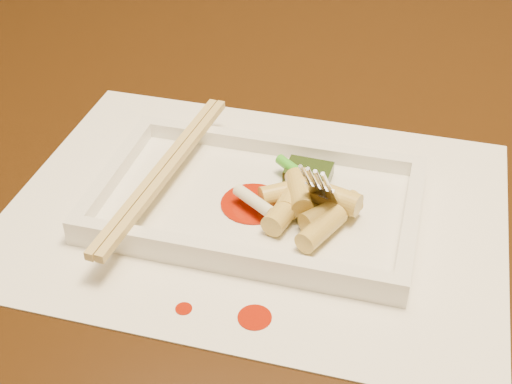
% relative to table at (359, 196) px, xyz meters
% --- Properties ---
extents(table, '(1.40, 0.90, 0.75)m').
position_rel_table_xyz_m(table, '(0.00, 0.00, 0.00)').
color(table, black).
rests_on(table, ground).
extents(placemat, '(0.40, 0.30, 0.00)m').
position_rel_table_xyz_m(placemat, '(-0.07, -0.17, 0.10)').
color(placemat, white).
rests_on(placemat, table).
extents(sauce_splatter_a, '(0.02, 0.02, 0.00)m').
position_rel_table_xyz_m(sauce_splatter_a, '(-0.04, -0.29, 0.10)').
color(sauce_splatter_a, '#9E1804').
rests_on(sauce_splatter_a, placemat).
extents(sauce_splatter_b, '(0.01, 0.01, 0.00)m').
position_rel_table_xyz_m(sauce_splatter_b, '(-0.09, -0.29, 0.10)').
color(sauce_splatter_b, '#9E1804').
rests_on(sauce_splatter_b, placemat).
extents(plate_base, '(0.26, 0.16, 0.01)m').
position_rel_table_xyz_m(plate_base, '(-0.07, -0.17, 0.11)').
color(plate_base, white).
rests_on(plate_base, placemat).
extents(plate_rim_far, '(0.26, 0.01, 0.01)m').
position_rel_table_xyz_m(plate_rim_far, '(-0.07, -0.10, 0.12)').
color(plate_rim_far, white).
rests_on(plate_rim_far, plate_base).
extents(plate_rim_near, '(0.26, 0.01, 0.01)m').
position_rel_table_xyz_m(plate_rim_near, '(-0.07, -0.25, 0.12)').
color(plate_rim_near, white).
rests_on(plate_rim_near, plate_base).
extents(plate_rim_left, '(0.01, 0.14, 0.01)m').
position_rel_table_xyz_m(plate_rim_left, '(-0.19, -0.17, 0.12)').
color(plate_rim_left, white).
rests_on(plate_rim_left, plate_base).
extents(plate_rim_right, '(0.01, 0.14, 0.01)m').
position_rel_table_xyz_m(plate_rim_right, '(0.06, -0.17, 0.12)').
color(plate_rim_right, white).
rests_on(plate_rim_right, plate_base).
extents(veg_piece, '(0.04, 0.03, 0.01)m').
position_rel_table_xyz_m(veg_piece, '(-0.03, -0.13, 0.12)').
color(veg_piece, black).
rests_on(veg_piece, plate_base).
extents(scallion_white, '(0.04, 0.03, 0.01)m').
position_rel_table_xyz_m(scallion_white, '(-0.07, -0.19, 0.12)').
color(scallion_white, '#EAEACC').
rests_on(scallion_white, plate_base).
extents(scallion_green, '(0.07, 0.06, 0.01)m').
position_rel_table_xyz_m(scallion_green, '(-0.03, -0.15, 0.12)').
color(scallion_green, green).
rests_on(scallion_green, plate_base).
extents(chopstick_a, '(0.03, 0.23, 0.01)m').
position_rel_table_xyz_m(chopstick_a, '(-0.15, -0.17, 0.13)').
color(chopstick_a, tan).
rests_on(chopstick_a, plate_rim_near).
extents(chopstick_b, '(0.03, 0.23, 0.01)m').
position_rel_table_xyz_m(chopstick_b, '(-0.14, -0.17, 0.13)').
color(chopstick_b, tan).
rests_on(chopstick_b, plate_rim_near).
extents(fork, '(0.09, 0.10, 0.14)m').
position_rel_table_xyz_m(fork, '(0.00, -0.16, 0.18)').
color(fork, silver).
rests_on(fork, plate_base).
extents(sauce_blob_0, '(0.05, 0.05, 0.00)m').
position_rel_table_xyz_m(sauce_blob_0, '(-0.07, -0.18, 0.11)').
color(sauce_blob_0, '#9E1804').
rests_on(sauce_blob_0, plate_base).
extents(rice_cake_0, '(0.05, 0.05, 0.02)m').
position_rel_table_xyz_m(rice_cake_0, '(-0.00, -0.18, 0.12)').
color(rice_cake_0, '#D3C162').
rests_on(rice_cake_0, plate_base).
extents(rice_cake_1, '(0.05, 0.04, 0.02)m').
position_rel_table_xyz_m(rice_cake_1, '(-0.04, -0.17, 0.12)').
color(rice_cake_1, '#D3C162').
rests_on(rice_cake_1, plate_base).
extents(rice_cake_2, '(0.03, 0.05, 0.02)m').
position_rel_table_xyz_m(rice_cake_2, '(-0.03, -0.17, 0.13)').
color(rice_cake_2, '#D3C162').
rests_on(rice_cake_2, plate_base).
extents(rice_cake_3, '(0.03, 0.05, 0.02)m').
position_rel_table_xyz_m(rice_cake_3, '(-0.01, -0.20, 0.12)').
color(rice_cake_3, '#D3C162').
rests_on(rice_cake_3, plate_base).
extents(rice_cake_4, '(0.02, 0.04, 0.02)m').
position_rel_table_xyz_m(rice_cake_4, '(-0.04, -0.17, 0.12)').
color(rice_cake_4, '#D3C162').
rests_on(rice_cake_4, plate_base).
extents(rice_cake_5, '(0.05, 0.03, 0.02)m').
position_rel_table_xyz_m(rice_cake_5, '(-0.01, -0.17, 0.13)').
color(rice_cake_5, '#D3C162').
rests_on(rice_cake_5, plate_base).
extents(rice_cake_6, '(0.03, 0.04, 0.02)m').
position_rel_table_xyz_m(rice_cake_6, '(-0.03, -0.16, 0.12)').
color(rice_cake_6, '#D3C162').
rests_on(rice_cake_6, plate_base).
extents(rice_cake_7, '(0.03, 0.04, 0.02)m').
position_rel_table_xyz_m(rice_cake_7, '(-0.04, -0.19, 0.12)').
color(rice_cake_7, '#D3C162').
rests_on(rice_cake_7, plate_base).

